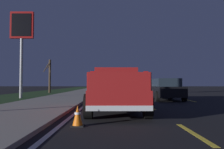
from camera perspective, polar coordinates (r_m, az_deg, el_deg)
The scene contains 12 objects.
ground at distance 27.60m, azimuth 7.67°, elevation -4.72°, with size 144.00×144.00×0.00m, color black.
sidewalk_shoulder at distance 27.61m, azimuth -7.89°, elevation -4.60°, with size 108.00×4.00×0.12m, color gray.
grass_verge at distance 28.72m, azimuth -17.85°, elevation -4.53°, with size 108.00×6.00×0.01m, color #1E3819.
lane_markings at distance 30.75m, azimuth 1.20°, elevation -4.48°, with size 108.56×7.04×0.01m.
pickup_truck at distance 9.53m, azimuth 1.10°, elevation -3.51°, with size 5.44×2.32×1.87m.
sedan_tan at distance 41.72m, azimuth 4.99°, elevation -2.82°, with size 4.41×2.04×1.54m.
sedan_white at distance 39.04m, azimuth 0.02°, elevation -2.87°, with size 4.44×2.09×1.54m.
sedan_black at distance 16.96m, azimuth 13.15°, elevation -3.57°, with size 4.45×2.10×1.54m.
sedan_silver at distance 41.47m, azimuth 9.89°, elevation -2.80°, with size 4.44×2.09×1.54m.
gas_price_sign at distance 20.31m, azimuth -21.67°, elevation 9.65°, with size 0.27×1.90×7.08m.
bare_tree_far at distance 30.04m, azimuth -15.36°, elevation -0.15°, with size 1.78×1.39×4.24m.
traffic_cone_near at distance 6.48m, azimuth -8.61°, elevation -10.24°, with size 0.36×0.36×0.58m.
Camera 1 is at (-0.33, 3.69, 1.18)m, focal length 36.49 mm.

